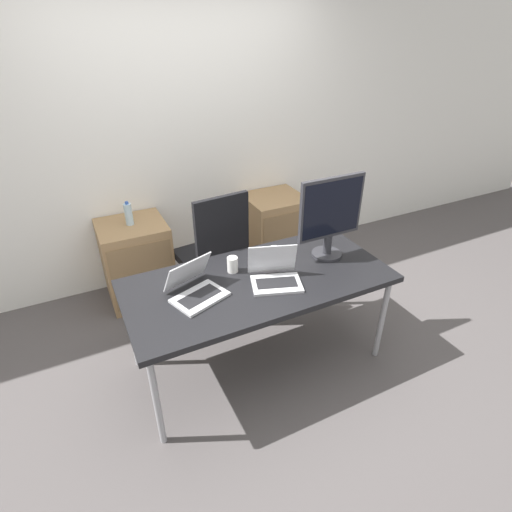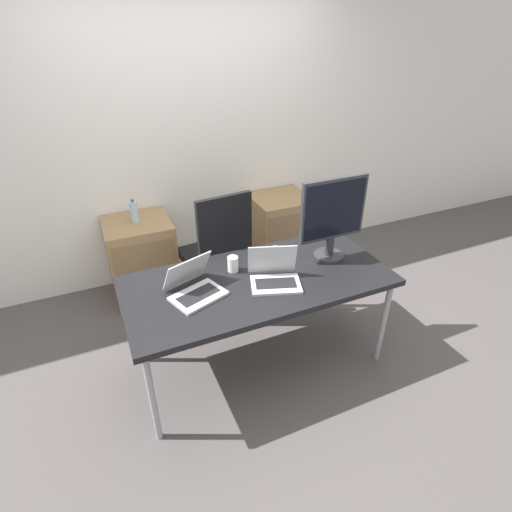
{
  "view_description": "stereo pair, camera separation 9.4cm",
  "coord_description": "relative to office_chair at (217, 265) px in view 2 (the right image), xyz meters",
  "views": [
    {
      "loc": [
        -0.98,
        -1.94,
        2.18
      ],
      "look_at": [
        0.0,
        0.04,
        0.87
      ],
      "focal_mm": 28.0,
      "sensor_mm": 36.0,
      "label": 1
    },
    {
      "loc": [
        -0.9,
        -1.98,
        2.18
      ],
      "look_at": [
        0.0,
        0.04,
        0.87
      ],
      "focal_mm": 28.0,
      "sensor_mm": 36.0,
      "label": 2
    }
  ],
  "objects": [
    {
      "name": "ground_plane",
      "position": [
        0.05,
        -0.75,
        -0.42
      ],
      "size": [
        14.0,
        14.0,
        0.0
      ],
      "primitive_type": "plane",
      "color": "#514C4C"
    },
    {
      "name": "wall_back",
      "position": [
        0.05,
        0.76,
        0.88
      ],
      "size": [
        10.0,
        0.05,
        2.6
      ],
      "color": "white",
      "rests_on": "ground_plane"
    },
    {
      "name": "desk",
      "position": [
        0.05,
        -0.75,
        0.26
      ],
      "size": [
        1.75,
        0.82,
        0.72
      ],
      "color": "black",
      "rests_on": "ground_plane"
    },
    {
      "name": "office_chair",
      "position": [
        0.0,
        0.0,
        0.0
      ],
      "size": [
        0.56,
        0.58,
        1.1
      ],
      "color": "#232326",
      "rests_on": "ground_plane"
    },
    {
      "name": "cabinet_left",
      "position": [
        -0.55,
        0.46,
        -0.06
      ],
      "size": [
        0.55,
        0.52,
        0.72
      ],
      "color": "#99754C",
      "rests_on": "ground_plane"
    },
    {
      "name": "cabinet_right",
      "position": [
        0.83,
        0.46,
        -0.06
      ],
      "size": [
        0.55,
        0.52,
        0.72
      ],
      "color": "#99754C",
      "rests_on": "ground_plane"
    },
    {
      "name": "water_bottle",
      "position": [
        -0.55,
        0.46,
        0.39
      ],
      "size": [
        0.06,
        0.06,
        0.2
      ],
      "color": "silver",
      "rests_on": "cabinet_left"
    },
    {
      "name": "laptop_left",
      "position": [
        0.12,
        -0.83,
        0.35
      ],
      "size": [
        0.37,
        0.35,
        0.23
      ],
      "color": "silver",
      "rests_on": "desk"
    },
    {
      "name": "laptop_right",
      "position": [
        -0.38,
        -0.74,
        0.35
      ],
      "size": [
        0.37,
        0.4,
        0.22
      ],
      "color": "silver",
      "rests_on": "desk"
    },
    {
      "name": "monitor",
      "position": [
        0.62,
        -0.69,
        0.62
      ],
      "size": [
        0.49,
        0.21,
        0.59
      ],
      "color": "#2D2D33",
      "rests_on": "desk"
    },
    {
      "name": "coffee_cup_white",
      "position": [
        -0.07,
        -0.59,
        0.36
      ],
      "size": [
        0.07,
        0.07,
        0.11
      ],
      "color": "white",
      "rests_on": "desk"
    },
    {
      "name": "coffee_cup_brown",
      "position": [
        0.22,
        -0.63,
        0.37
      ],
      "size": [
        0.09,
        0.09,
        0.13
      ],
      "color": "brown",
      "rests_on": "desk"
    }
  ]
}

